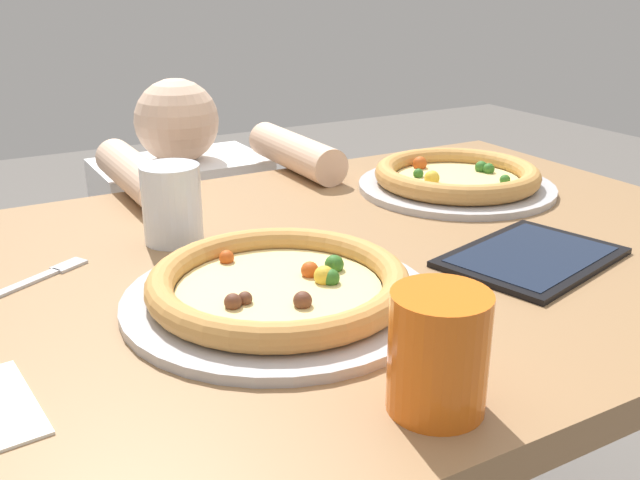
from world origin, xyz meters
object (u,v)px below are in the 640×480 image
(pizza_far, at_px, (457,179))
(drink_cup_colored, at_px, (438,352))
(water_cup_clear, at_px, (172,203))
(diner_seated, at_px, (191,296))
(pizza_near, at_px, (279,288))
(fork, at_px, (26,283))
(tablet, at_px, (532,257))

(pizza_far, xyz_separation_m, drink_cup_colored, (-0.46, -0.52, 0.03))
(water_cup_clear, height_order, diner_seated, diner_seated)
(pizza_far, distance_m, water_cup_clear, 0.52)
(pizza_far, relative_size, drink_cup_colored, 3.09)
(pizza_near, xyz_separation_m, pizza_far, (0.48, 0.26, 0.00))
(drink_cup_colored, height_order, water_cup_clear, same)
(pizza_far, relative_size, diner_seated, 0.38)
(drink_cup_colored, distance_m, water_cup_clear, 0.53)
(pizza_near, bearing_deg, pizza_far, 28.30)
(pizza_near, distance_m, drink_cup_colored, 0.26)
(water_cup_clear, distance_m, fork, 0.23)
(tablet, bearing_deg, diner_seated, 105.29)
(pizza_near, relative_size, diner_seated, 0.40)
(pizza_far, distance_m, diner_seated, 0.69)
(pizza_near, height_order, diner_seated, diner_seated)
(fork, distance_m, tablet, 0.66)
(fork, height_order, diner_seated, diner_seated)
(pizza_far, relative_size, water_cup_clear, 3.07)
(pizza_near, xyz_separation_m, water_cup_clear, (-0.04, 0.26, 0.04))
(water_cup_clear, bearing_deg, diner_seated, 69.64)
(pizza_near, relative_size, fork, 1.98)
(tablet, xyz_separation_m, diner_seated, (-0.22, 0.79, -0.33))
(fork, bearing_deg, drink_cup_colored, -59.37)
(fork, bearing_deg, water_cup_clear, 14.79)
(fork, relative_size, diner_seated, 0.20)
(water_cup_clear, xyz_separation_m, diner_seated, (0.18, 0.48, -0.39))
(water_cup_clear, distance_m, tablet, 0.51)
(water_cup_clear, bearing_deg, pizza_far, -0.25)
(pizza_near, xyz_separation_m, fork, (-0.25, 0.21, -0.02))
(pizza_far, bearing_deg, water_cup_clear, 179.75)
(pizza_near, distance_m, fork, 0.32)
(pizza_near, relative_size, pizza_far, 1.06)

